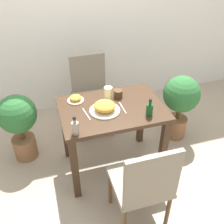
{
  "coord_description": "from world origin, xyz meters",
  "views": [
    {
      "loc": [
        -0.55,
        -1.82,
        2.03
      ],
      "look_at": [
        0.0,
        0.0,
        0.67
      ],
      "focal_mm": 42.0,
      "sensor_mm": 36.0,
      "label": 1
    }
  ],
  "objects": [
    {
      "name": "wall_back",
      "position": [
        0.0,
        1.27,
        1.3
      ],
      "size": [
        8.0,
        0.05,
        2.6
      ],
      "color": "white",
      "rests_on": "ground_plane"
    },
    {
      "name": "spoon_utensil",
      "position": [
        0.09,
        -0.04,
        0.72
      ],
      "size": [
        0.01,
        0.18,
        0.0
      ],
      "rotation": [
        0.0,
        0.0,
        1.59
      ],
      "color": "silver",
      "rests_on": "dining_table"
    },
    {
      "name": "chair_far",
      "position": [
        -0.04,
        0.71,
        0.5
      ],
      "size": [
        0.42,
        0.42,
        0.89
      ],
      "color": "gray",
      "rests_on": "ground_plane"
    },
    {
      "name": "dining_table",
      "position": [
        0.0,
        0.0,
        0.59
      ],
      "size": [
        0.92,
        0.64,
        0.72
      ],
      "color": "#3D2819",
      "rests_on": "ground_plane"
    },
    {
      "name": "ground_plane",
      "position": [
        0.0,
        0.0,
        0.0
      ],
      "size": [
        16.0,
        16.0,
        0.0
      ],
      "primitive_type": "plane",
      "color": "tan"
    },
    {
      "name": "drink_cup",
      "position": [
        0.11,
        0.15,
        0.76
      ],
      "size": [
        0.08,
        0.08,
        0.07
      ],
      "color": "#4C331E",
      "rests_on": "dining_table"
    },
    {
      "name": "potted_plant_right",
      "position": [
        0.85,
        0.24,
        0.49
      ],
      "size": [
        0.4,
        0.4,
        0.77
      ],
      "color": "brown",
      "rests_on": "ground_plane"
    },
    {
      "name": "food_plate",
      "position": [
        -0.08,
        -0.04,
        0.76
      ],
      "size": [
        0.27,
        0.27,
        0.09
      ],
      "color": "beige",
      "rests_on": "dining_table"
    },
    {
      "name": "chair_near",
      "position": [
        0.03,
        -0.69,
        0.5
      ],
      "size": [
        0.42,
        0.42,
        0.89
      ],
      "rotation": [
        0.0,
        0.0,
        3.14
      ],
      "color": "gray",
      "rests_on": "ground_plane"
    },
    {
      "name": "sauce_bottle",
      "position": [
        0.27,
        -0.2,
        0.78
      ],
      "size": [
        0.06,
        0.06,
        0.16
      ],
      "color": "#194C23",
      "rests_on": "dining_table"
    },
    {
      "name": "potted_plant_left",
      "position": [
        -0.84,
        0.39,
        0.46
      ],
      "size": [
        0.38,
        0.38,
        0.74
      ],
      "color": "brown",
      "rests_on": "ground_plane"
    },
    {
      "name": "juice_glass",
      "position": [
        0.01,
        0.14,
        0.78
      ],
      "size": [
        0.08,
        0.08,
        0.12
      ],
      "color": "beige",
      "rests_on": "dining_table"
    },
    {
      "name": "condiment_bottle",
      "position": [
        -0.37,
        -0.26,
        0.78
      ],
      "size": [
        0.06,
        0.06,
        0.16
      ],
      "color": "gray",
      "rests_on": "dining_table"
    },
    {
      "name": "fork_utensil",
      "position": [
        -0.24,
        -0.04,
        0.72
      ],
      "size": [
        0.03,
        0.18,
        0.0
      ],
      "rotation": [
        0.0,
        0.0,
        1.71
      ],
      "color": "silver",
      "rests_on": "dining_table"
    },
    {
      "name": "side_plate",
      "position": [
        -0.29,
        0.2,
        0.75
      ],
      "size": [
        0.15,
        0.15,
        0.06
      ],
      "color": "beige",
      "rests_on": "dining_table"
    }
  ]
}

